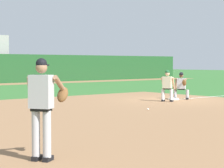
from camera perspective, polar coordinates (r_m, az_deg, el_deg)
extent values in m
plane|color=#336B2D|center=(21.29, 8.01, -2.07)|extent=(160.00, 160.00, 0.00)
cube|color=#936B47|center=(14.53, 3.35, -4.25)|extent=(18.00, 18.00, 0.01)
cube|color=white|center=(21.29, 8.01, -1.95)|extent=(0.38, 0.38, 0.09)
sphere|color=white|center=(16.51, 4.72, -3.30)|extent=(0.07, 0.07, 0.07)
cube|color=black|center=(8.16, -9.75, -9.50)|extent=(0.28, 0.23, 0.09)
cylinder|color=#B2B2B7|center=(8.04, -9.91, -6.38)|extent=(0.15, 0.15, 0.84)
cube|color=black|center=(8.06, -8.35, -9.64)|extent=(0.28, 0.23, 0.09)
cylinder|color=#B2B2B7|center=(7.94, -8.50, -6.49)|extent=(0.15, 0.15, 0.84)
cube|color=black|center=(7.93, -9.23, -3.30)|extent=(0.35, 0.39, 0.06)
cube|color=#B2B2B7|center=(7.91, -9.25, -0.99)|extent=(0.42, 0.47, 0.60)
sphere|color=#9E7051|center=(7.91, -9.21, 2.13)|extent=(0.21, 0.21, 0.21)
sphere|color=black|center=(7.91, -9.21, 2.64)|extent=(0.20, 0.20, 0.20)
cube|color=black|center=(7.99, -8.92, 2.46)|extent=(0.18, 0.20, 0.02)
cylinder|color=#9E7051|center=(8.09, -10.59, -1.10)|extent=(0.21, 0.18, 0.59)
cylinder|color=#9E7051|center=(8.06, -6.71, -0.24)|extent=(0.49, 0.36, 0.41)
ellipsoid|color=brown|center=(8.15, -6.47, -1.38)|extent=(0.36, 0.33, 0.34)
cube|color=black|center=(21.59, 9.79, -1.90)|extent=(0.28, 0.23, 0.09)
cylinder|color=#B2B2B7|center=(21.61, 9.82, -1.27)|extent=(0.15, 0.15, 0.40)
cube|color=black|center=(21.69, 8.23, -1.86)|extent=(0.28, 0.23, 0.09)
cylinder|color=#B2B2B7|center=(21.71, 8.25, -1.24)|extent=(0.15, 0.15, 0.40)
cube|color=black|center=(21.65, 9.04, -0.67)|extent=(0.35, 0.39, 0.06)
cube|color=#B2B2B7|center=(21.63, 9.04, 0.07)|extent=(0.41, 0.47, 0.52)
sphere|color=brown|center=(21.60, 9.04, 1.10)|extent=(0.21, 0.21, 0.21)
sphere|color=black|center=(21.60, 9.04, 1.29)|extent=(0.20, 0.20, 0.20)
cube|color=black|center=(21.51, 9.00, 1.21)|extent=(0.18, 0.20, 0.02)
cylinder|color=brown|center=(21.17, 9.52, 0.40)|extent=(0.55, 0.38, 0.24)
cylinder|color=brown|center=(21.58, 8.34, -0.09)|extent=(0.25, 0.20, 0.58)
ellipsoid|color=brown|center=(20.97, 9.42, 0.17)|extent=(0.29, 0.28, 0.35)
cube|color=black|center=(20.34, 6.70, -2.16)|extent=(0.28, 0.22, 0.09)
cylinder|color=white|center=(20.28, 6.67, -1.36)|extent=(0.15, 0.15, 0.50)
cube|color=black|center=(20.23, 7.79, -2.19)|extent=(0.28, 0.22, 0.09)
cylinder|color=white|center=(20.17, 7.76, -1.39)|extent=(0.15, 0.15, 0.50)
cube|color=black|center=(20.20, 7.22, -0.62)|extent=(0.33, 0.39, 0.06)
cube|color=beige|center=(20.19, 7.22, 0.21)|extent=(0.40, 0.47, 0.54)
sphere|color=tan|center=(20.19, 7.25, 1.34)|extent=(0.21, 0.21, 0.21)
sphere|color=#194C28|center=(20.19, 7.25, 1.54)|extent=(0.20, 0.20, 0.20)
cube|color=#194C28|center=(20.28, 7.32, 1.48)|extent=(0.18, 0.20, 0.02)
cylinder|color=tan|center=(20.40, 6.66, 0.14)|extent=(0.33, 0.23, 0.56)
cylinder|color=tan|center=(20.26, 8.02, 0.12)|extent=(0.33, 0.23, 0.56)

